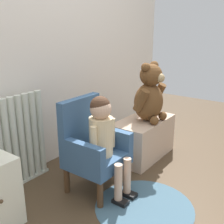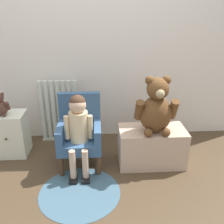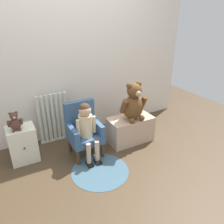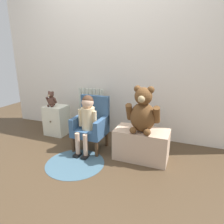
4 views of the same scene
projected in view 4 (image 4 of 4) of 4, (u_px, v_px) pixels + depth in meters
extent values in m
plane|color=#483724|center=(80.00, 165.00, 2.27)|extent=(6.00, 6.00, 0.00)
cube|color=silver|center=(114.00, 55.00, 2.89)|extent=(3.80, 0.05, 2.40)
cylinder|color=silver|center=(81.00, 109.00, 3.20)|extent=(0.05, 0.05, 0.69)
cylinder|color=silver|center=(84.00, 109.00, 3.18)|extent=(0.05, 0.05, 0.69)
cylinder|color=silver|center=(88.00, 110.00, 3.16)|extent=(0.05, 0.05, 0.69)
cylinder|color=silver|center=(91.00, 110.00, 3.13)|extent=(0.05, 0.05, 0.69)
cylinder|color=silver|center=(95.00, 111.00, 3.11)|extent=(0.05, 0.05, 0.69)
cylinder|color=silver|center=(98.00, 111.00, 3.09)|extent=(0.05, 0.05, 0.69)
cylinder|color=silver|center=(102.00, 111.00, 3.07)|extent=(0.05, 0.05, 0.69)
cube|color=silver|center=(92.00, 131.00, 3.23)|extent=(0.43, 0.05, 0.02)
cube|color=silver|center=(57.00, 120.00, 3.09)|extent=(0.32, 0.27, 0.45)
sphere|color=#4C3823|center=(50.00, 122.00, 2.96)|extent=(0.02, 0.02, 0.02)
cube|color=#36587F|center=(90.00, 131.00, 2.60)|extent=(0.40, 0.38, 0.10)
cube|color=#36587F|center=(95.00, 110.00, 2.67)|extent=(0.40, 0.06, 0.39)
cube|color=#36587F|center=(79.00, 121.00, 2.63)|extent=(0.06, 0.38, 0.14)
cube|color=#36587F|center=(102.00, 124.00, 2.51)|extent=(0.06, 0.38, 0.14)
cylinder|color=#4C331E|center=(73.00, 144.00, 2.56)|extent=(0.04, 0.04, 0.20)
cylinder|color=#4C331E|center=(96.00, 149.00, 2.45)|extent=(0.04, 0.04, 0.20)
cylinder|color=#4C331E|center=(85.00, 135.00, 2.84)|extent=(0.04, 0.04, 0.20)
cylinder|color=#4C331E|center=(107.00, 139.00, 2.73)|extent=(0.04, 0.04, 0.20)
cylinder|color=beige|center=(88.00, 118.00, 2.51)|extent=(0.17, 0.17, 0.28)
sphere|color=#D8AD8E|center=(88.00, 103.00, 2.45)|extent=(0.15, 0.15, 0.15)
sphere|color=#472D1E|center=(88.00, 101.00, 2.45)|extent=(0.14, 0.14, 0.14)
cylinder|color=#D8AD8E|center=(78.00, 143.00, 2.44)|extent=(0.06, 0.06, 0.27)
cube|color=black|center=(77.00, 155.00, 2.47)|extent=(0.07, 0.11, 0.03)
cylinder|color=#D8AD8E|center=(85.00, 145.00, 2.40)|extent=(0.06, 0.06, 0.27)
cube|color=black|center=(85.00, 157.00, 2.43)|extent=(0.07, 0.11, 0.03)
cylinder|color=beige|center=(80.00, 118.00, 2.53)|extent=(0.04, 0.04, 0.22)
cylinder|color=beige|center=(95.00, 120.00, 2.46)|extent=(0.04, 0.04, 0.22)
cube|color=#C8A98D|center=(141.00, 144.00, 2.38)|extent=(0.63, 0.34, 0.36)
ellipsoid|color=brown|center=(143.00, 117.00, 2.24)|extent=(0.29, 0.25, 0.34)
sphere|color=brown|center=(143.00, 96.00, 2.16)|extent=(0.20, 0.20, 0.20)
sphere|color=tan|center=(141.00, 99.00, 2.09)|extent=(0.08, 0.08, 0.08)
sphere|color=brown|center=(137.00, 89.00, 2.18)|extent=(0.08, 0.08, 0.08)
sphere|color=brown|center=(151.00, 90.00, 2.13)|extent=(0.08, 0.08, 0.08)
cylinder|color=brown|center=(129.00, 112.00, 2.27)|extent=(0.07, 0.15, 0.21)
cylinder|color=brown|center=(157.00, 115.00, 2.16)|extent=(0.07, 0.15, 0.21)
sphere|color=brown|center=(133.00, 130.00, 2.22)|extent=(0.08, 0.08, 0.08)
sphere|color=brown|center=(147.00, 132.00, 2.16)|extent=(0.08, 0.08, 0.08)
ellipsoid|color=#53342B|center=(52.00, 101.00, 3.00)|extent=(0.13, 0.11, 0.15)
sphere|color=#53342B|center=(51.00, 95.00, 2.96)|extent=(0.09, 0.09, 0.09)
sphere|color=tan|center=(49.00, 95.00, 2.93)|extent=(0.03, 0.03, 0.03)
sphere|color=#53342B|center=(49.00, 92.00, 2.97)|extent=(0.03, 0.03, 0.03)
sphere|color=#53342B|center=(53.00, 92.00, 2.94)|extent=(0.03, 0.03, 0.03)
cylinder|color=#53342B|center=(48.00, 100.00, 3.01)|extent=(0.03, 0.07, 0.09)
cylinder|color=#53342B|center=(55.00, 100.00, 2.96)|extent=(0.03, 0.07, 0.09)
sphere|color=#53342B|center=(48.00, 106.00, 2.98)|extent=(0.03, 0.03, 0.03)
sphere|color=#53342B|center=(52.00, 106.00, 2.96)|extent=(0.03, 0.03, 0.03)
cylinder|color=#3E5D6F|center=(75.00, 163.00, 2.31)|extent=(0.68, 0.68, 0.01)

